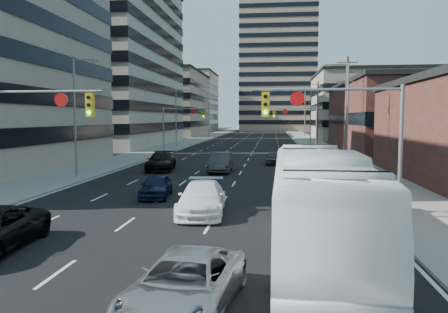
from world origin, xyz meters
TOP-DOWN VIEW (x-y plane):
  - ground at (0.00, 0.00)m, footprint 400.00×400.00m
  - road_surface at (0.00, 130.00)m, footprint 18.00×300.00m
  - sidewalk_left at (-11.50, 130.00)m, footprint 5.00×300.00m
  - sidewalk_right at (11.50, 130.00)m, footprint 5.00×300.00m
  - office_left_mid at (-27.00, 60.00)m, footprint 26.00×34.00m
  - office_left_far at (-24.00, 100.00)m, footprint 20.00×30.00m
  - storefront_right_mid at (24.00, 50.00)m, footprint 20.00×30.00m
  - office_right_far at (25.00, 88.00)m, footprint 22.00×28.00m
  - apartment_tower at (6.00, 150.00)m, footprint 26.00×26.00m
  - bg_block_left at (-28.00, 140.00)m, footprint 24.00×24.00m
  - bg_block_right at (32.00, 130.00)m, footprint 22.00×22.00m
  - signal_near_left at (-7.45, 8.00)m, footprint 6.59×0.33m
  - signal_near_right at (7.45, 8.00)m, footprint 6.59×0.33m
  - signal_far_left at (-7.68, 45.00)m, footprint 6.09×0.33m
  - signal_far_right at (7.68, 45.00)m, footprint 6.09×0.33m
  - utility_pole_block at (12.20, 36.00)m, footprint 2.20×0.28m
  - utility_pole_midblock at (12.20, 66.00)m, footprint 2.20×0.28m
  - utility_pole_distant at (12.20, 96.00)m, footprint 2.20×0.28m
  - streetlight_left_near at (-10.34, 20.00)m, footprint 2.03×0.22m
  - streetlight_left_mid at (-10.34, 55.00)m, footprint 2.03×0.22m
  - streetlight_left_far at (-10.34, 90.00)m, footprint 2.03×0.22m
  - streetlight_right_near at (10.34, 25.00)m, footprint 2.03×0.22m
  - streetlight_right_far at (10.34, 60.00)m, footprint 2.03×0.22m
  - white_van at (1.13, 8.42)m, footprint 2.48×5.34m
  - silver_suv at (2.42, -1.99)m, footprint 2.76×5.03m
  - transit_bus at (6.00, 3.41)m, footprint 3.15×12.43m
  - sedan_blue at (-2.19, 12.45)m, footprint 1.94×4.03m
  - sedan_grey_center at (0.09, 24.57)m, footprint 1.82×5.02m
  - sedan_black_far at (-5.20, 25.15)m, footprint 2.80×5.64m
  - sedan_grey_right at (4.51, 31.24)m, footprint 1.48×3.59m

SIDE VIEW (x-z plane):
  - ground at x=0.00m, z-range 0.00..0.00m
  - road_surface at x=0.00m, z-range 0.00..0.02m
  - sidewalk_left at x=-11.50m, z-range 0.00..0.15m
  - sidewalk_right at x=11.50m, z-range 0.00..0.15m
  - sedan_grey_right at x=4.51m, z-range 0.00..1.22m
  - sedan_blue at x=-2.19m, z-range 0.00..1.33m
  - silver_suv at x=2.42m, z-range 0.00..1.33m
  - white_van at x=1.13m, z-range 0.00..1.51m
  - sedan_black_far at x=-5.20m, z-range 0.00..1.58m
  - sedan_grey_center at x=0.09m, z-range 0.00..1.65m
  - transit_bus at x=6.00m, z-range 0.00..3.45m
  - signal_far_left at x=-7.68m, z-range 1.30..7.30m
  - signal_far_right at x=7.68m, z-range 1.30..7.30m
  - signal_near_left at x=-7.45m, z-range 1.33..7.33m
  - signal_near_right at x=7.45m, z-range 1.33..7.33m
  - storefront_right_mid at x=24.00m, z-range 0.00..9.00m
  - streetlight_left_near at x=-10.34m, z-range 0.55..9.55m
  - streetlight_left_mid at x=-10.34m, z-range 0.55..9.55m
  - streetlight_left_far at x=-10.34m, z-range 0.55..9.55m
  - streetlight_right_near at x=10.34m, z-range 0.55..9.55m
  - streetlight_right_far at x=10.34m, z-range 0.55..9.55m
  - utility_pole_block at x=12.20m, z-range 0.28..11.28m
  - utility_pole_midblock at x=12.20m, z-range 0.28..11.28m
  - utility_pole_distant at x=12.20m, z-range 0.28..11.28m
  - bg_block_right at x=32.00m, z-range 0.00..12.00m
  - office_right_far at x=25.00m, z-range 0.00..14.00m
  - office_left_far at x=-24.00m, z-range 0.00..16.00m
  - bg_block_left at x=-28.00m, z-range 0.00..20.00m
  - office_left_mid at x=-27.00m, z-range 0.00..28.00m
  - apartment_tower at x=6.00m, z-range 0.00..58.00m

